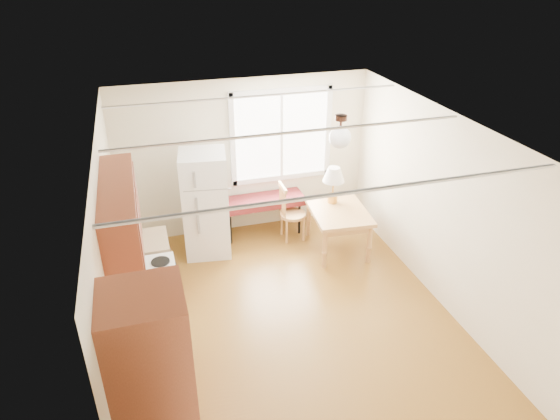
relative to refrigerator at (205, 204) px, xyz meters
name	(u,v)px	position (x,y,z in m)	size (l,w,h in m)	color
room_shell	(293,234)	(0.75, -1.91, 0.44)	(4.60, 5.60, 2.62)	brown
kitchen_run	(149,324)	(-0.97, -2.55, 0.03)	(0.65, 3.40, 2.20)	brown
window_unit	(281,136)	(1.35, 0.56, 0.74)	(1.64, 0.05, 1.51)	white
pendant_light	(340,136)	(1.45, -1.51, 1.43)	(0.26, 0.26, 0.40)	#301C15
refrigerator	(205,204)	(0.00, 0.00, 0.00)	(0.75, 0.75, 1.62)	white
bench	(262,202)	(0.95, 0.29, -0.25)	(1.37, 0.53, 0.63)	#561417
dining_table	(338,216)	(1.93, -0.51, -0.23)	(0.91, 1.16, 0.68)	#B27D44
chair	(287,209)	(1.28, -0.01, -0.27)	(0.42, 0.42, 0.95)	#B27D44
table_lamp	(334,177)	(1.93, -0.25, 0.29)	(0.34, 0.34, 0.58)	#B78A3A
coffee_maker	(148,330)	(-0.97, -2.85, 0.22)	(0.24, 0.28, 0.36)	black
kettle	(141,328)	(-1.03, -2.78, 0.20)	(0.14, 0.14, 0.26)	red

